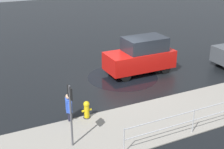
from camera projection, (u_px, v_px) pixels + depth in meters
ground_plane at (124, 81)px, 16.76m from camera, size 60.00×60.00×0.00m
kerb_strip at (170, 116)px, 13.27m from camera, size 24.00×3.20×0.04m
moving_hatchback at (141, 56)px, 17.53m from camera, size 3.91×1.72×2.06m
fire_hydrant at (87, 110)px, 12.96m from camera, size 0.42×0.31×0.80m
pedestrian at (69, 106)px, 12.70m from camera, size 0.31×0.56×1.22m
metal_railing at (223, 108)px, 12.40m from camera, size 9.01×0.04×1.05m
sign_post at (71, 108)px, 10.69m from camera, size 0.07×0.44×2.40m
puddle_patch at (123, 77)px, 17.31m from camera, size 3.89×3.89×0.01m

